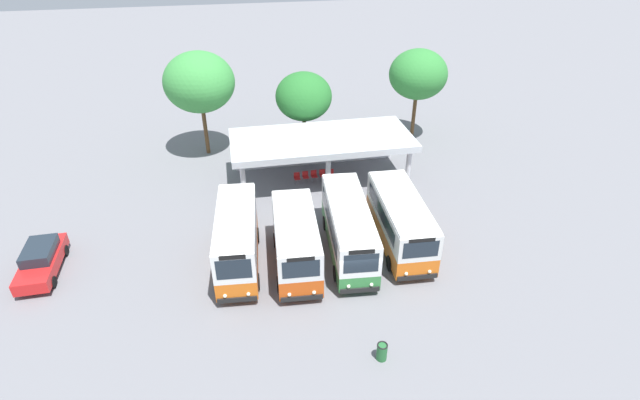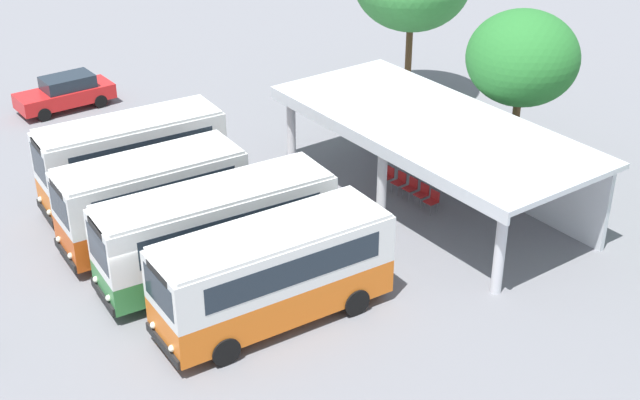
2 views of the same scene
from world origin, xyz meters
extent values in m
plane|color=slate|center=(0.00, 0.00, 0.00)|extent=(180.00, 180.00, 0.00)
cylinder|color=black|center=(-5.20, 0.79, 0.45)|extent=(0.29, 0.91, 0.90)
cylinder|color=black|center=(-7.22, 0.95, 0.45)|extent=(0.29, 0.91, 0.90)
cylinder|color=black|center=(-4.87, 5.05, 0.45)|extent=(0.29, 0.91, 0.90)
cylinder|color=black|center=(-6.89, 5.21, 0.45)|extent=(0.29, 0.91, 0.90)
cube|color=orange|center=(-6.04, 3.00, 0.95)|extent=(2.66, 7.04, 1.14)
cube|color=white|center=(-6.04, 3.00, 2.42)|extent=(2.66, 7.04, 1.80)
cube|color=white|center=(-6.04, 3.00, 3.37)|extent=(2.58, 6.83, 0.12)
cube|color=black|center=(-6.32, -0.46, 0.52)|extent=(2.02, 0.26, 0.28)
cube|color=#1E2833|center=(-6.31, -0.42, 2.47)|extent=(1.74, 0.19, 1.17)
cube|color=black|center=(-6.31, -0.42, 3.19)|extent=(1.28, 0.15, 0.24)
cube|color=#1E2833|center=(-4.99, 3.02, 2.47)|extent=(0.47, 5.50, 0.99)
cube|color=#1E2833|center=(-7.09, 3.19, 2.47)|extent=(0.47, 5.50, 0.99)
sphere|color=#EAEACC|center=(-5.73, -0.50, 0.83)|extent=(0.20, 0.20, 0.20)
sphere|color=#EAEACC|center=(-6.90, -0.41, 0.83)|extent=(0.20, 0.20, 0.20)
cylinder|color=black|center=(-1.91, 0.19, 0.45)|extent=(0.28, 0.91, 0.90)
cylinder|color=black|center=(-4.09, 0.33, 0.45)|extent=(0.28, 0.91, 0.90)
cylinder|color=black|center=(-1.65, 4.15, 0.45)|extent=(0.28, 0.91, 0.90)
cylinder|color=black|center=(-3.83, 4.30, 0.45)|extent=(0.28, 0.91, 0.90)
cube|color=#D14C14|center=(-2.87, 2.24, 0.97)|extent=(2.70, 6.54, 1.17)
cube|color=silver|center=(-2.87, 2.24, 2.34)|extent=(2.70, 6.54, 1.58)
cube|color=silver|center=(-2.87, 2.24, 3.19)|extent=(2.62, 6.35, 0.12)
cube|color=black|center=(-3.09, -0.99, 0.52)|extent=(2.17, 0.24, 0.28)
cube|color=#1E2833|center=(-3.08, -0.94, 2.39)|extent=(1.87, 0.17, 1.03)
cube|color=black|center=(-3.08, -0.94, 3.01)|extent=(1.37, 0.14, 0.24)
cube|color=#1E2833|center=(-1.74, 2.27, 2.39)|extent=(0.38, 5.12, 0.87)
cube|color=#1E2833|center=(-3.99, 2.42, 2.39)|extent=(0.38, 5.12, 0.87)
sphere|color=#EAEACC|center=(-2.46, -1.02, 0.83)|extent=(0.20, 0.20, 0.20)
sphere|color=#EAEACC|center=(-3.71, -0.93, 0.83)|extent=(0.20, 0.20, 0.20)
cylinder|color=black|center=(1.14, 0.46, 0.45)|extent=(0.30, 0.92, 0.90)
cylinder|color=black|center=(-0.94, 0.64, 0.45)|extent=(0.30, 0.92, 0.90)
cylinder|color=black|center=(1.55, 5.33, 0.45)|extent=(0.30, 0.92, 0.90)
cylinder|color=black|center=(-0.53, 5.51, 0.45)|extent=(0.30, 0.92, 0.90)
cube|color=#337F3D|center=(0.30, 2.99, 0.85)|extent=(2.84, 8.04, 0.94)
cube|color=white|center=(0.30, 2.99, 2.21)|extent=(2.84, 8.04, 1.77)
cube|color=white|center=(0.30, 2.99, 3.16)|extent=(2.76, 7.80, 0.12)
cube|color=black|center=(-0.03, -0.97, 0.52)|extent=(2.08, 0.27, 0.28)
cube|color=#1E2833|center=(-0.03, -0.93, 2.26)|extent=(1.79, 0.20, 1.15)
cube|color=black|center=(-0.03, -0.93, 2.98)|extent=(1.31, 0.16, 0.24)
cube|color=#1E2833|center=(1.39, 2.99, 2.26)|extent=(0.57, 6.29, 0.97)
cube|color=#1E2833|center=(-0.77, 3.18, 2.26)|extent=(0.57, 6.29, 0.97)
sphere|color=#EAEACC|center=(0.57, -1.01, 0.83)|extent=(0.20, 0.20, 0.20)
sphere|color=#EAEACC|center=(-0.63, -0.91, 0.83)|extent=(0.20, 0.20, 0.20)
cylinder|color=black|center=(4.48, 0.77, 0.45)|extent=(0.27, 0.91, 0.90)
cylinder|color=black|center=(2.23, 0.90, 0.45)|extent=(0.27, 0.91, 0.90)
cylinder|color=black|center=(4.73, 5.30, 0.45)|extent=(0.27, 0.91, 0.90)
cylinder|color=black|center=(2.48, 5.43, 0.45)|extent=(0.27, 0.91, 0.90)
cube|color=orange|center=(3.48, 3.10, 0.95)|extent=(2.75, 7.43, 1.14)
cube|color=silver|center=(3.48, 3.10, 2.30)|extent=(2.75, 7.43, 1.54)
cube|color=silver|center=(3.48, 3.10, 3.13)|extent=(2.67, 7.21, 0.12)
cube|color=black|center=(3.27, -0.58, 0.52)|extent=(2.24, 0.22, 0.28)
cube|color=#1E2833|center=(3.28, -0.54, 2.35)|extent=(1.93, 0.16, 1.00)
cube|color=black|center=(3.28, -0.54, 2.95)|extent=(1.41, 0.13, 0.24)
cube|color=#1E2833|center=(4.65, 3.14, 2.35)|extent=(0.36, 5.85, 0.85)
cube|color=#1E2833|center=(2.32, 3.26, 2.35)|extent=(0.36, 5.85, 0.85)
sphere|color=#EAEACC|center=(3.92, -0.61, 0.83)|extent=(0.20, 0.20, 0.20)
sphere|color=#EAEACC|center=(2.63, -0.54, 0.83)|extent=(0.20, 0.20, 0.20)
cylinder|color=black|center=(-15.97, 3.02, 0.32)|extent=(0.19, 0.64, 0.64)
cylinder|color=black|center=(-17.63, 3.00, 0.32)|extent=(0.19, 0.64, 0.64)
cylinder|color=black|center=(-16.01, 5.84, 0.32)|extent=(0.19, 0.64, 0.64)
cylinder|color=black|center=(-17.67, 5.81, 0.32)|extent=(0.19, 0.64, 0.64)
cube|color=red|center=(-16.82, 4.42, 0.67)|extent=(1.83, 4.57, 0.70)
cube|color=#1E2833|center=(-16.82, 4.64, 1.32)|extent=(1.53, 2.38, 0.60)
cylinder|color=silver|center=(-5.32, 9.74, 1.60)|extent=(0.36, 0.36, 3.20)
cylinder|color=silver|center=(0.54, 9.74, 1.60)|extent=(0.36, 0.36, 3.20)
cylinder|color=silver|center=(6.41, 9.74, 1.60)|extent=(0.36, 0.36, 3.20)
cube|color=silver|center=(0.54, 14.60, 1.60)|extent=(12.53, 0.20, 3.20)
cube|color=silver|center=(0.54, 12.07, 3.30)|extent=(13.03, 5.76, 0.20)
cube|color=silver|center=(0.54, 9.24, 3.06)|extent=(13.03, 0.10, 0.28)
cylinder|color=slate|center=(-1.20, 11.43, 0.22)|extent=(0.03, 0.03, 0.44)
cylinder|color=slate|center=(-1.55, 11.41, 0.22)|extent=(0.03, 0.03, 0.44)
cylinder|color=slate|center=(-1.21, 11.78, 0.22)|extent=(0.03, 0.03, 0.44)
cylinder|color=slate|center=(-1.56, 11.76, 0.22)|extent=(0.03, 0.03, 0.44)
cube|color=#B21E1E|center=(-1.38, 11.60, 0.46)|extent=(0.46, 0.46, 0.04)
cube|color=#B21E1E|center=(-1.39, 11.80, 0.66)|extent=(0.44, 0.06, 0.40)
cylinder|color=slate|center=(-0.55, 11.50, 0.22)|extent=(0.03, 0.03, 0.44)
cylinder|color=slate|center=(-0.90, 11.48, 0.22)|extent=(0.03, 0.03, 0.44)
cylinder|color=slate|center=(-0.57, 11.85, 0.22)|extent=(0.03, 0.03, 0.44)
cylinder|color=slate|center=(-0.92, 11.83, 0.22)|extent=(0.03, 0.03, 0.44)
cube|color=#B21E1E|center=(-0.74, 11.66, 0.46)|extent=(0.46, 0.46, 0.04)
cube|color=#B21E1E|center=(-0.74, 11.86, 0.66)|extent=(0.44, 0.06, 0.40)
cylinder|color=slate|center=(0.09, 11.52, 0.22)|extent=(0.03, 0.03, 0.44)
cylinder|color=slate|center=(-0.26, 11.51, 0.22)|extent=(0.03, 0.03, 0.44)
cylinder|color=slate|center=(0.08, 11.88, 0.22)|extent=(0.03, 0.03, 0.44)
cylinder|color=slate|center=(-0.27, 11.86, 0.22)|extent=(0.03, 0.03, 0.44)
cube|color=#B21E1E|center=(-0.09, 11.69, 0.46)|extent=(0.46, 0.46, 0.04)
cube|color=#B21E1E|center=(-0.10, 11.89, 0.66)|extent=(0.44, 0.06, 0.40)
cylinder|color=slate|center=(0.74, 11.53, 0.22)|extent=(0.03, 0.03, 0.44)
cylinder|color=slate|center=(0.39, 11.52, 0.22)|extent=(0.03, 0.03, 0.44)
cylinder|color=slate|center=(0.72, 11.89, 0.22)|extent=(0.03, 0.03, 0.44)
cylinder|color=slate|center=(0.37, 11.87, 0.22)|extent=(0.03, 0.03, 0.44)
cube|color=#B21E1E|center=(0.55, 11.70, 0.46)|extent=(0.46, 0.46, 0.04)
cube|color=#B21E1E|center=(0.55, 11.90, 0.66)|extent=(0.44, 0.06, 0.40)
cylinder|color=slate|center=(1.38, 11.46, 0.22)|extent=(0.03, 0.03, 0.44)
cylinder|color=slate|center=(1.03, 11.45, 0.22)|extent=(0.03, 0.03, 0.44)
cylinder|color=slate|center=(1.37, 11.82, 0.22)|extent=(0.03, 0.03, 0.44)
cylinder|color=slate|center=(1.02, 11.80, 0.22)|extent=(0.03, 0.03, 0.44)
cube|color=#B21E1E|center=(1.20, 11.63, 0.46)|extent=(0.46, 0.46, 0.04)
cube|color=#B21E1E|center=(1.19, 11.83, 0.66)|extent=(0.44, 0.06, 0.40)
cylinder|color=brown|center=(0.10, 17.15, 1.51)|extent=(0.32, 0.32, 3.02)
ellipsoid|color=#28722D|center=(0.10, 17.15, 4.70)|extent=(4.48, 4.48, 3.81)
cylinder|color=brown|center=(-7.84, 18.25, 1.97)|extent=(0.32, 0.32, 3.95)
camera|label=1|loc=(-5.67, -18.95, 17.54)|focal=26.90mm
camera|label=2|loc=(22.29, -8.78, 16.01)|focal=49.26mm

